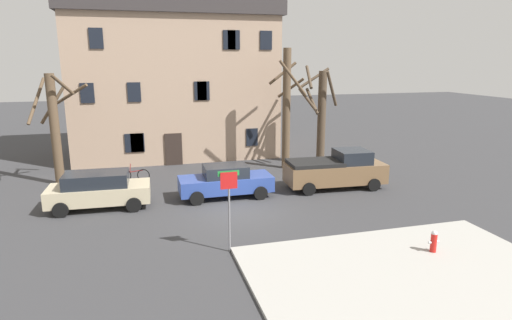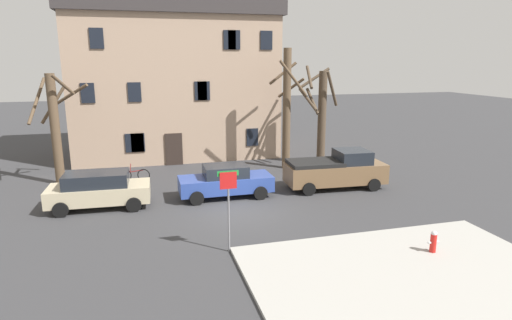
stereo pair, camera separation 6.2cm
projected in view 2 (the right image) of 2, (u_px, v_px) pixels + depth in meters
ground_plane at (237, 211)px, 19.66m from camera, size 120.00×120.00×0.00m
sidewalk_slab at (412, 278)px, 13.53m from camera, size 10.18×7.27×0.12m
building_main at (174, 76)px, 31.06m from camera, size 14.24×8.67×11.13m
tree_bare_near at (55, 125)px, 23.36m from camera, size 3.13×3.01×6.11m
tree_bare_mid at (287, 107)px, 26.69m from camera, size 2.14×2.28×7.46m
tree_bare_far at (321, 113)px, 27.67m from camera, size 2.34×2.49×6.41m
car_beige_wagon at (99, 189)px, 19.97m from camera, size 4.64×2.24×1.70m
car_blue_sedan at (226, 181)px, 21.57m from camera, size 4.64×1.99×1.65m
pickup_truck_brown at (336, 170)px, 23.07m from camera, size 5.40×2.45×2.05m
fire_hydrant at (433, 241)px, 15.17m from camera, size 0.42×0.22×0.79m
street_sign_pole at (228, 196)px, 15.09m from camera, size 0.76×0.07×3.02m
bicycle_leaning at (134, 175)px, 24.47m from camera, size 1.71×0.45×1.03m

